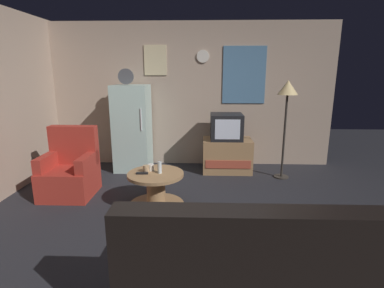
% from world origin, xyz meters
% --- Properties ---
extents(ground_plane, '(12.00, 12.00, 0.00)m').
position_xyz_m(ground_plane, '(0.00, 0.00, 0.00)').
color(ground_plane, '#232328').
extents(wall_with_art, '(5.20, 0.12, 2.58)m').
position_xyz_m(wall_with_art, '(0.01, 2.45, 1.29)').
color(wall_with_art, tan).
rests_on(wall_with_art, ground_plane).
extents(fridge, '(0.60, 0.62, 1.77)m').
position_xyz_m(fridge, '(-1.00, 2.05, 0.75)').
color(fridge, silver).
rests_on(fridge, ground_plane).
extents(tv_stand, '(0.84, 0.53, 0.58)m').
position_xyz_m(tv_stand, '(0.68, 1.97, 0.29)').
color(tv_stand, '#9E754C').
rests_on(tv_stand, ground_plane).
extents(crt_tv, '(0.54, 0.51, 0.44)m').
position_xyz_m(crt_tv, '(0.65, 1.96, 0.80)').
color(crt_tv, black).
rests_on(crt_tv, tv_stand).
extents(standing_lamp, '(0.32, 0.32, 1.59)m').
position_xyz_m(standing_lamp, '(1.56, 1.67, 1.36)').
color(standing_lamp, '#332D28').
rests_on(standing_lamp, ground_plane).
extents(coffee_table, '(0.72, 0.72, 0.46)m').
position_xyz_m(coffee_table, '(-0.36, 0.50, 0.23)').
color(coffee_table, '#9E754C').
rests_on(coffee_table, ground_plane).
extents(wine_glass, '(0.05, 0.05, 0.15)m').
position_xyz_m(wine_glass, '(-0.30, 0.50, 0.54)').
color(wine_glass, silver).
rests_on(wine_glass, coffee_table).
extents(mug_ceramic_white, '(0.08, 0.08, 0.09)m').
position_xyz_m(mug_ceramic_white, '(-0.43, 0.59, 0.51)').
color(mug_ceramic_white, silver).
rests_on(mug_ceramic_white, coffee_table).
extents(mug_ceramic_tan, '(0.08, 0.08, 0.09)m').
position_xyz_m(mug_ceramic_tan, '(-0.48, 0.53, 0.51)').
color(mug_ceramic_tan, tan).
rests_on(mug_ceramic_tan, coffee_table).
extents(remote_control, '(0.15, 0.05, 0.02)m').
position_xyz_m(remote_control, '(-0.52, 0.45, 0.48)').
color(remote_control, black).
rests_on(remote_control, coffee_table).
extents(armchair, '(0.68, 0.68, 0.96)m').
position_xyz_m(armchair, '(-1.64, 0.88, 0.34)').
color(armchair, '#A52D23').
rests_on(armchair, ground_plane).
extents(couch, '(1.70, 0.80, 0.92)m').
position_xyz_m(couch, '(0.53, -1.22, 0.31)').
color(couch, black).
rests_on(couch, ground_plane).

